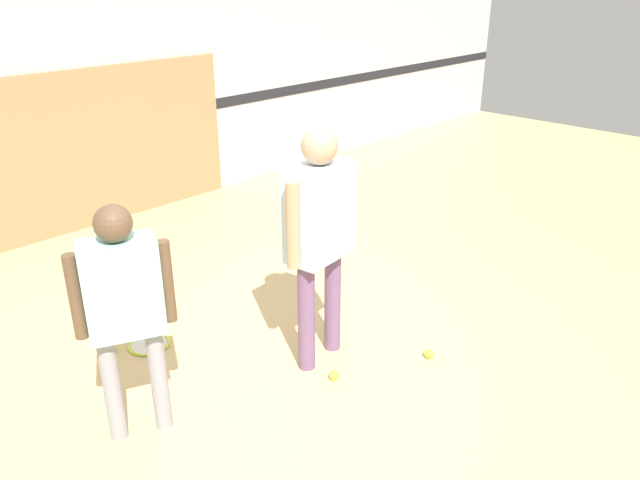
{
  "coord_description": "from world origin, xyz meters",
  "views": [
    {
      "loc": [
        -2.64,
        -2.55,
        2.49
      ],
      "look_at": [
        0.0,
        -0.02,
        0.89
      ],
      "focal_mm": 35.0,
      "sensor_mm": 36.0,
      "label": 1
    }
  ],
  "objects_px": {
    "racket_spare_on_floor": "(147,344)",
    "tennis_ball_by_spare_racket": "(112,347)",
    "tennis_ball_stray_right": "(429,354)",
    "person_instructor": "(320,224)",
    "tennis_ball_near_instructor": "(334,375)",
    "person_student_left": "(124,300)"
  },
  "relations": [
    {
      "from": "person_instructor",
      "to": "tennis_ball_stray_right",
      "type": "distance_m",
      "value": 1.23
    },
    {
      "from": "racket_spare_on_floor",
      "to": "tennis_ball_stray_right",
      "type": "bearing_deg",
      "value": -165.09
    },
    {
      "from": "tennis_ball_near_instructor",
      "to": "tennis_ball_stray_right",
      "type": "xyz_separation_m",
      "value": [
        0.64,
        -0.31,
        0.0
      ]
    },
    {
      "from": "racket_spare_on_floor",
      "to": "tennis_ball_stray_right",
      "type": "xyz_separation_m",
      "value": [
        1.27,
        -1.56,
        0.02
      ]
    },
    {
      "from": "racket_spare_on_floor",
      "to": "tennis_ball_near_instructor",
      "type": "xyz_separation_m",
      "value": [
        0.63,
        -1.25,
        0.02
      ]
    },
    {
      "from": "person_instructor",
      "to": "tennis_ball_near_instructor",
      "type": "relative_size",
      "value": 24.54
    },
    {
      "from": "tennis_ball_by_spare_racket",
      "to": "tennis_ball_near_instructor",
      "type": "bearing_deg",
      "value": -58.14
    },
    {
      "from": "racket_spare_on_floor",
      "to": "tennis_ball_by_spare_racket",
      "type": "relative_size",
      "value": 7.66
    },
    {
      "from": "racket_spare_on_floor",
      "to": "person_student_left",
      "type": "bearing_deg",
      "value": 122.1
    },
    {
      "from": "person_instructor",
      "to": "racket_spare_on_floor",
      "type": "height_order",
      "value": "person_instructor"
    },
    {
      "from": "person_instructor",
      "to": "tennis_ball_near_instructor",
      "type": "height_order",
      "value": "person_instructor"
    },
    {
      "from": "racket_spare_on_floor",
      "to": "tennis_ball_by_spare_racket",
      "type": "bearing_deg",
      "value": 38.61
    },
    {
      "from": "tennis_ball_near_instructor",
      "to": "racket_spare_on_floor",
      "type": "bearing_deg",
      "value": 116.81
    },
    {
      "from": "person_student_left",
      "to": "racket_spare_on_floor",
      "type": "distance_m",
      "value": 1.27
    },
    {
      "from": "person_instructor",
      "to": "person_student_left",
      "type": "xyz_separation_m",
      "value": [
        -1.27,
        0.23,
        -0.13
      ]
    },
    {
      "from": "person_student_left",
      "to": "tennis_ball_near_instructor",
      "type": "relative_size",
      "value": 21.39
    },
    {
      "from": "racket_spare_on_floor",
      "to": "tennis_ball_near_instructor",
      "type": "height_order",
      "value": "tennis_ball_near_instructor"
    },
    {
      "from": "person_instructor",
      "to": "racket_spare_on_floor",
      "type": "distance_m",
      "value": 1.6
    },
    {
      "from": "person_instructor",
      "to": "tennis_ball_by_spare_racket",
      "type": "bearing_deg",
      "value": 124.79
    },
    {
      "from": "person_instructor",
      "to": "racket_spare_on_floor",
      "type": "bearing_deg",
      "value": 120.71
    },
    {
      "from": "person_student_left",
      "to": "tennis_ball_near_instructor",
      "type": "xyz_separation_m",
      "value": [
        1.14,
        -0.48,
        -0.84
      ]
    },
    {
      "from": "person_student_left",
      "to": "tennis_ball_near_instructor",
      "type": "distance_m",
      "value": 1.5
    }
  ]
}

